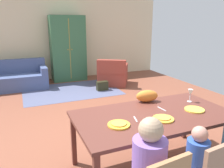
# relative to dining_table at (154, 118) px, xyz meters

# --- Properties ---
(ground_plane) EXTENTS (7.13, 6.71, 0.02)m
(ground_plane) POSITION_rel_dining_table_xyz_m (-0.11, 2.11, -0.71)
(ground_plane) COLOR brown
(back_wall) EXTENTS (7.13, 0.10, 2.70)m
(back_wall) POSITION_rel_dining_table_xyz_m (-0.11, 5.52, 0.65)
(back_wall) COLOR beige
(back_wall) RESTS_ON ground_plane
(dining_table) EXTENTS (1.98, 1.05, 0.76)m
(dining_table) POSITION_rel_dining_table_xyz_m (0.00, 0.00, 0.00)
(dining_table) COLOR brown
(dining_table) RESTS_ON ground_plane
(plate_near_man) EXTENTS (0.25, 0.25, 0.02)m
(plate_near_man) POSITION_rel_dining_table_xyz_m (-0.54, -0.12, 0.07)
(plate_near_man) COLOR yellow
(plate_near_man) RESTS_ON dining_table
(pizza_near_man) EXTENTS (0.17, 0.17, 0.01)m
(pizza_near_man) POSITION_rel_dining_table_xyz_m (-0.54, -0.12, 0.09)
(pizza_near_man) COLOR gold
(pizza_near_man) RESTS_ON plate_near_man
(plate_near_child) EXTENTS (0.25, 0.25, 0.02)m
(plate_near_child) POSITION_rel_dining_table_xyz_m (0.00, -0.18, 0.07)
(plate_near_child) COLOR yellow
(plate_near_child) RESTS_ON dining_table
(pizza_near_child) EXTENTS (0.17, 0.17, 0.01)m
(pizza_near_child) POSITION_rel_dining_table_xyz_m (0.00, -0.18, 0.09)
(pizza_near_child) COLOR gold
(pizza_near_child) RESTS_ON plate_near_child
(plate_near_woman) EXTENTS (0.25, 0.25, 0.02)m
(plate_near_woman) POSITION_rel_dining_table_xyz_m (0.54, -0.10, 0.07)
(plate_near_woman) COLOR yellow
(plate_near_woman) RESTS_ON dining_table
(wine_glass) EXTENTS (0.07, 0.07, 0.19)m
(wine_glass) POSITION_rel_dining_table_xyz_m (0.71, 0.18, 0.19)
(wine_glass) COLOR silver
(wine_glass) RESTS_ON dining_table
(fork) EXTENTS (0.05, 0.15, 0.01)m
(fork) POSITION_rel_dining_table_xyz_m (-0.30, -0.05, 0.07)
(fork) COLOR silver
(fork) RESTS_ON dining_table
(knife) EXTENTS (0.03, 0.17, 0.01)m
(knife) POSITION_rel_dining_table_xyz_m (0.18, 0.10, 0.07)
(knife) COLOR silver
(knife) RESTS_ON dining_table
(cat) EXTENTS (0.35, 0.22, 0.17)m
(cat) POSITION_rel_dining_table_xyz_m (0.15, 0.43, 0.15)
(cat) COLOR orange
(cat) RESTS_ON dining_table
(area_rug) EXTENTS (2.60, 1.80, 0.01)m
(area_rug) POSITION_rel_dining_table_xyz_m (-0.21, 3.84, -0.69)
(area_rug) COLOR #525778
(area_rug) RESTS_ON ground_plane
(couch) EXTENTS (1.89, 0.86, 0.82)m
(couch) POSITION_rel_dining_table_xyz_m (-1.70, 4.70, -0.40)
(couch) COLOR #465684
(couch) RESTS_ON ground_plane
(armchair) EXTENTS (1.17, 1.17, 0.82)m
(armchair) POSITION_rel_dining_table_xyz_m (1.15, 3.99, -0.38)
(armchair) COLOR brown
(armchair) RESTS_ON ground_plane
(armoire) EXTENTS (1.10, 0.59, 2.10)m
(armoire) POSITION_rel_dining_table_xyz_m (0.03, 5.13, 0.35)
(armoire) COLOR #346642
(armoire) RESTS_ON ground_plane
(handbag) EXTENTS (0.32, 0.16, 0.26)m
(handbag) POSITION_rel_dining_table_xyz_m (0.62, 3.54, -0.57)
(handbag) COLOR #292917
(handbag) RESTS_ON ground_plane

